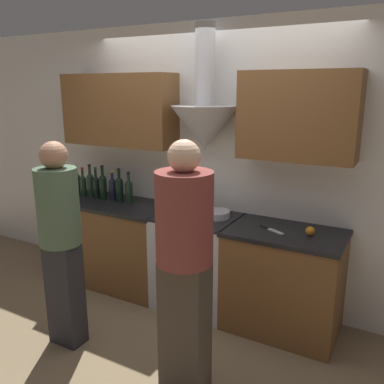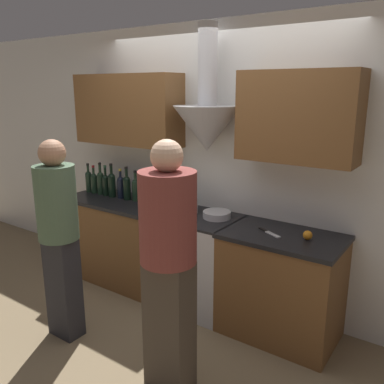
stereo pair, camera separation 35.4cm
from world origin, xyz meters
TOP-DOWN VIEW (x-y plane):
  - ground_plane at (0.00, 0.00)m, footprint 12.00×12.00m
  - wall_back at (-0.05, 0.60)m, footprint 8.40×0.61m
  - counter_left at (-0.97, 0.33)m, footprint 1.25×0.62m
  - counter_right at (0.82, 0.33)m, footprint 0.95×0.62m
  - stove_range at (0.00, 0.33)m, footprint 0.71×0.60m
  - wine_bottle_0 at (-1.51, 0.38)m, footprint 0.07×0.07m
  - wine_bottle_1 at (-1.42, 0.38)m, footprint 0.07×0.07m
  - wine_bottle_2 at (-1.32, 0.38)m, footprint 0.07×0.07m
  - wine_bottle_3 at (-1.24, 0.38)m, footprint 0.07×0.07m
  - wine_bottle_4 at (-1.14, 0.37)m, footprint 0.08×0.08m
  - wine_bottle_5 at (-1.03, 0.39)m, footprint 0.07×0.07m
  - wine_bottle_6 at (-0.93, 0.38)m, footprint 0.08×0.08m
  - wine_bottle_7 at (-0.83, 0.40)m, footprint 0.08×0.08m
  - stock_pot at (-0.16, 0.35)m, footprint 0.23×0.23m
  - mixing_bowl at (0.16, 0.39)m, footprint 0.25×0.25m
  - orange_fruit at (1.01, 0.33)m, footprint 0.07×0.07m
  - chefs_knife at (0.71, 0.29)m, footprint 0.24×0.14m
  - person_foreground_left at (-0.64, -0.70)m, footprint 0.32×0.32m
  - person_foreground_right at (0.45, -0.68)m, footprint 0.37×0.37m

SIDE VIEW (x-z plane):
  - ground_plane at x=0.00m, z-range 0.00..0.00m
  - counter_left at x=-0.97m, z-range 0.00..0.88m
  - counter_right at x=0.82m, z-range 0.00..0.88m
  - stove_range at x=0.00m, z-range 0.00..0.89m
  - chefs_knife at x=0.71m, z-range 0.88..0.89m
  - mixing_bowl at x=0.16m, z-range 0.88..0.94m
  - person_foreground_left at x=-0.64m, z-range 0.09..1.74m
  - orange_fruit at x=1.01m, z-range 0.88..0.96m
  - person_foreground_right at x=0.45m, z-range 0.09..1.81m
  - stock_pot at x=-0.16m, z-range 0.88..1.04m
  - wine_bottle_1 at x=-1.42m, z-range 0.85..1.16m
  - wine_bottle_7 at x=-0.83m, z-range 0.85..1.17m
  - wine_bottle_3 at x=-1.24m, z-range 0.85..1.18m
  - wine_bottle_5 at x=-1.03m, z-range 0.86..1.17m
  - wine_bottle_0 at x=-1.51m, z-range 0.85..1.18m
  - wine_bottle_6 at x=-0.93m, z-range 0.85..1.20m
  - wine_bottle_2 at x=-1.32m, z-range 0.85..1.20m
  - wine_bottle_4 at x=-1.14m, z-range 0.85..1.21m
  - wall_back at x=-0.05m, z-range 0.16..2.76m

